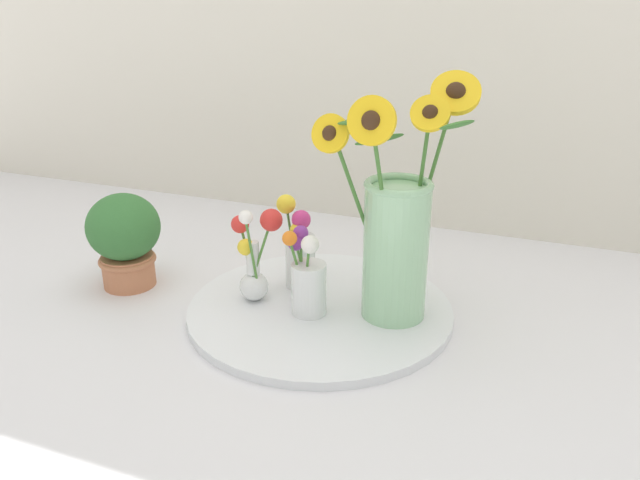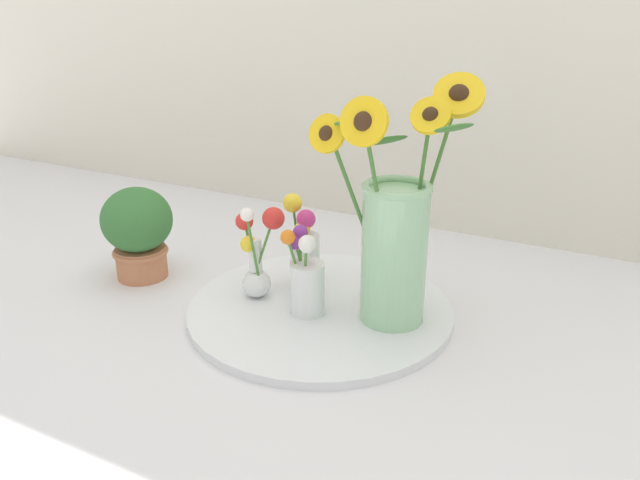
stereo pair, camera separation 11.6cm
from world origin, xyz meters
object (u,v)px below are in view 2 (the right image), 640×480
Objects in this scene: mason_jar_sunflowers at (395,236)px; vase_small_back at (304,246)px; potted_plant at (138,229)px; vase_bulb_right at (257,255)px; vase_small_center at (306,278)px; serving_tray at (320,309)px.

vase_small_back is at bearing 166.67° from mason_jar_sunflowers.
potted_plant is at bearing -164.56° from vase_small_back.
vase_small_center is at bearing -7.20° from vase_bulb_right.
mason_jar_sunflowers reaches higher than vase_small_center.
serving_tray is 1.14× the size of mason_jar_sunflowers.
potted_plant is at bearing 179.07° from vase_small_center.
potted_plant reaches higher than vase_small_center.
potted_plant is (-0.43, -0.03, 0.10)m from serving_tray.
serving_tray is 0.16m from vase_bulb_right.
potted_plant is at bearing -176.34° from serving_tray.
vase_small_back is (0.06, 0.09, -0.00)m from vase_bulb_right.
vase_bulb_right reaches higher than vase_small_center.
mason_jar_sunflowers is at bearing 19.28° from vase_small_center.
serving_tray is 0.22m from mason_jar_sunflowers.
vase_small_back reaches higher than serving_tray.
potted_plant is (-0.57, -0.05, -0.07)m from mason_jar_sunflowers.
vase_bulb_right is (-0.27, -0.04, -0.07)m from mason_jar_sunflowers.
vase_small_center is 0.12m from vase_small_back.
vase_bulb_right is at bearing -171.77° from mason_jar_sunflowers.
potted_plant is at bearing -178.48° from vase_bulb_right.
serving_tray is 2.70× the size of vase_small_back.
vase_bulb_right is (-0.13, -0.02, 0.10)m from serving_tray.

